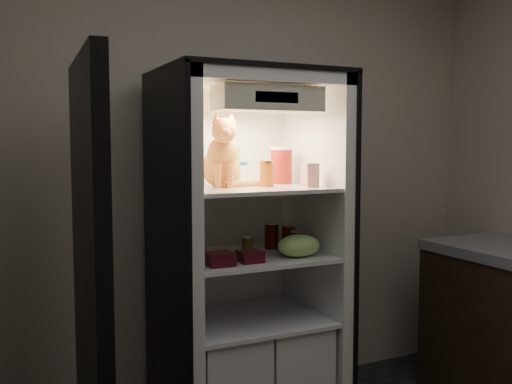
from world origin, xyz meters
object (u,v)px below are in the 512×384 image
(mayo_tub, at_px, (240,173))
(soda_can_b, at_px, (288,237))
(pepper_jar, at_px, (281,165))
(soda_can_a, at_px, (272,236))
(parmesan_shaker, at_px, (233,166))
(salsa_jar, at_px, (267,174))
(grape_bag, at_px, (299,246))
(soda_can_c, at_px, (296,243))
(berry_box_left, at_px, (220,259))
(condiment_jar, at_px, (247,244))
(cream_carton, at_px, (310,175))
(tabby_cat, at_px, (221,159))
(berry_box_right, at_px, (250,256))
(refrigerator, at_px, (245,280))

(mayo_tub, relative_size, soda_can_b, 0.89)
(pepper_jar, xyz_separation_m, soda_can_a, (-0.07, -0.02, -0.38))
(soda_can_b, bearing_deg, parmesan_shaker, 166.75)
(salsa_jar, height_order, grape_bag, salsa_jar)
(soda_can_c, distance_m, berry_box_left, 0.47)
(pepper_jar, distance_m, berry_box_left, 0.71)
(mayo_tub, xyz_separation_m, condiment_jar, (-0.00, -0.10, -0.37))
(soda_can_c, bearing_deg, grape_bag, -109.99)
(salsa_jar, relative_size, soda_can_a, 0.96)
(parmesan_shaker, bearing_deg, cream_carton, -36.27)
(cream_carton, bearing_deg, condiment_jar, 139.15)
(pepper_jar, bearing_deg, soda_can_a, -166.55)
(condiment_jar, bearing_deg, tabby_cat, -176.50)
(soda_can_b, bearing_deg, cream_carton, -79.70)
(mayo_tub, distance_m, soda_can_a, 0.38)
(tabby_cat, relative_size, mayo_tub, 3.12)
(soda_can_a, height_order, grape_bag, soda_can_a)
(pepper_jar, xyz_separation_m, berry_box_right, (-0.32, -0.29, -0.42))
(refrigerator, height_order, mayo_tub, refrigerator)
(berry_box_right, bearing_deg, pepper_jar, 41.96)
(parmesan_shaker, xyz_separation_m, salsa_jar, (0.13, -0.13, -0.04))
(cream_carton, bearing_deg, tabby_cat, 152.52)
(refrigerator, bearing_deg, soda_can_c, -36.00)
(tabby_cat, relative_size, berry_box_left, 3.07)
(mayo_tub, xyz_separation_m, cream_carton, (0.25, -0.32, -0.00))
(parmesan_shaker, distance_m, grape_bag, 0.53)
(cream_carton, height_order, condiment_jar, cream_carton)
(parmesan_shaker, height_order, cream_carton, parmesan_shaker)
(soda_can_b, xyz_separation_m, condiment_jar, (-0.22, 0.05, -0.03))
(cream_carton, xyz_separation_m, soda_can_c, (-0.05, 0.05, -0.35))
(cream_carton, distance_m, condiment_jar, 0.50)
(pepper_jar, bearing_deg, condiment_jar, -169.67)
(mayo_tub, bearing_deg, grape_bag, -62.55)
(soda_can_c, xyz_separation_m, condiment_jar, (-0.20, 0.17, -0.02))
(salsa_jar, xyz_separation_m, soda_can_c, (0.14, -0.06, -0.36))
(pepper_jar, bearing_deg, cream_carton, -83.81)
(refrigerator, relative_size, tabby_cat, 5.00)
(salsa_jar, relative_size, berry_box_left, 1.08)
(parmesan_shaker, height_order, condiment_jar, parmesan_shaker)
(salsa_jar, bearing_deg, parmesan_shaker, 134.80)
(refrigerator, bearing_deg, cream_carton, -37.45)
(soda_can_b, distance_m, berry_box_right, 0.38)
(parmesan_shaker, bearing_deg, berry_box_left, -123.99)
(refrigerator, relative_size, berry_box_left, 15.33)
(soda_can_a, bearing_deg, berry_box_right, -133.01)
(pepper_jar, bearing_deg, salsa_jar, -137.29)
(tabby_cat, relative_size, parmesan_shaker, 1.84)
(soda_can_c, bearing_deg, pepper_jar, 84.16)
(soda_can_c, bearing_deg, refrigerator, 144.00)
(mayo_tub, height_order, condiment_jar, mayo_tub)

